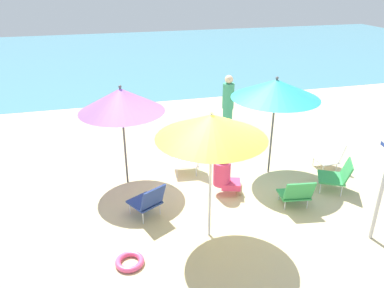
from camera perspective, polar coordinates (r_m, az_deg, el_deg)
name	(u,v)px	position (r m, az deg, el deg)	size (l,w,h in m)	color
ground_plane	(217,210)	(6.91, 3.79, -9.95)	(40.00, 40.00, 0.00)	#CCB789
sea_water	(129,55)	(20.29, -9.45, 13.15)	(40.00, 16.00, 0.01)	teal
umbrella_teal	(276,89)	(7.59, 12.59, 8.13)	(1.75, 1.75, 2.08)	#4C4C51
umbrella_yellow	(212,126)	(5.38, 2.97, 2.68)	(1.64, 1.64, 2.15)	silver
umbrella_purple	(121,100)	(7.14, -10.68, 6.54)	(1.62, 1.62, 2.04)	#4C4C51
beach_chair_a	(296,193)	(7.06, 15.51, -7.17)	(0.60, 0.58, 0.60)	#33934C
beach_chair_b	(148,200)	(6.56, -6.64, -8.47)	(0.68, 0.73, 0.67)	navy
beach_chair_c	(338,175)	(7.82, 21.17, -4.40)	(0.76, 0.74, 0.64)	#33934C
beach_chair_d	(191,158)	(7.95, -0.16, -2.19)	(0.65, 0.55, 0.67)	white
beach_chair_e	(330,155)	(8.69, 20.20, -1.60)	(0.51, 0.48, 0.61)	white
person_a	(224,174)	(7.17, 4.91, -4.59)	(0.56, 0.43, 0.88)	#DB3866
person_b	(228,106)	(9.64, 5.45, 5.75)	(0.29, 0.29, 1.61)	#389970
swim_ring	(130,262)	(5.86, -9.41, -17.15)	(0.43, 0.43, 0.09)	#E54C7F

